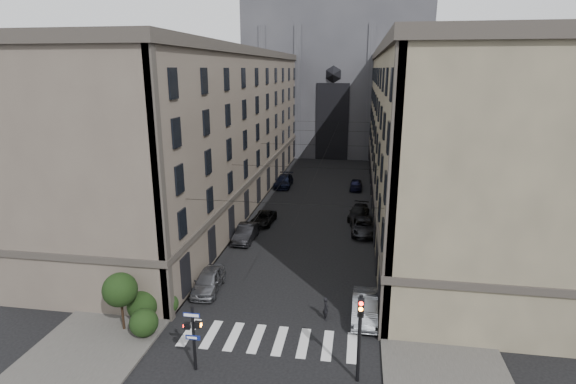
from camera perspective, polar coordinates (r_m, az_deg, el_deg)
The scene contains 19 objects.
sidewalk_left at distance 59.81m, azimuth -6.41°, elevation -0.65°, with size 7.00×80.00×0.15m, color #383533.
sidewalk_right at distance 57.97m, azimuth 14.04°, elevation -1.55°, with size 7.00×80.00×0.15m, color #383533.
zebra_crossing at distance 29.87m, azimuth -2.52°, elevation -18.21°, with size 11.00×3.20×0.01m, color beige.
building_left at distance 58.82m, azimuth -9.47°, elevation 8.19°, with size 13.60×60.60×18.85m.
building_right at distance 56.40m, azimuth 17.65°, elevation 7.38°, with size 13.60×60.60×18.85m.
gothic_tower at distance 94.43m, azimuth 6.26°, elevation 16.10°, with size 35.00×23.00×58.00m.
pedestrian_signal_left at distance 26.67m, azimuth -11.94°, elevation -17.16°, with size 1.02×0.38×4.00m.
traffic_light_right at distance 25.04m, azimuth 9.10°, elevation -16.74°, with size 0.34×0.50×5.20m.
shrub_cluster at distance 31.66m, azimuth -18.64°, elevation -13.20°, with size 3.90×4.40×3.90m.
tram_wires at distance 55.98m, azimuth 3.74°, elevation 5.84°, with size 14.00×60.00×0.43m.
car_left_near at distance 35.62m, azimuth -10.07°, elevation -11.04°, with size 1.91×4.74×1.61m, color slate.
car_left_midnear at distance 44.83m, azimuth -5.34°, elevation -5.19°, with size 1.70×4.89×1.61m, color black.
car_left_midfar at distance 49.52m, azimuth -3.13°, elevation -3.32°, with size 2.13×4.61×1.28m, color black.
car_left_far at distance 64.88m, azimuth -0.55°, elevation 1.40°, with size 2.29×5.64×1.64m, color black.
car_right_near at distance 32.02m, azimuth 9.72°, elevation -14.25°, with size 1.71×4.89×1.61m, color gray.
car_right_midnear at distance 47.21m, azimuth 9.51°, elevation -4.32°, with size 2.53×5.48×1.52m, color black.
car_right_midfar at distance 51.79m, azimuth 8.97°, elevation -2.56°, with size 2.01×4.95×1.44m, color black.
car_right_far at distance 63.94m, azimuth 8.63°, elevation 0.92°, with size 1.68×4.17×1.42m, color black.
pedestrian at distance 31.58m, azimuth 4.82°, elevation -14.50°, with size 0.59×0.39×1.63m, color black.
Camera 1 is at (5.18, -19.32, 16.54)m, focal length 28.00 mm.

